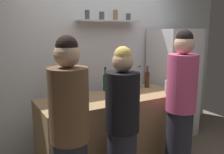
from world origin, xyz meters
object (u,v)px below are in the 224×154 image
object	(u,v)px
person_pink_top	(181,107)
utensil_holder	(130,87)
wine_bottle_green_glass	(105,82)
wine_bottle_dark_glass	(60,90)
person_blonde	(122,127)
person_brown_jacket	(70,135)
wine_bottle_pale_glass	(139,79)
water_bottle_plastic	(168,86)
refrigerator	(173,82)
wine_bottle_amber_glass	(147,79)
baking_pan	(70,101)

from	to	relation	value
person_pink_top	utensil_holder	bearing A→B (deg)	-142.29
wine_bottle_green_glass	person_pink_top	distance (m)	1.06
wine_bottle_dark_glass	person_blonde	xyz separation A→B (m)	(0.36, -0.86, -0.24)
wine_bottle_dark_glass	person_brown_jacket	bearing A→B (deg)	-103.13
wine_bottle_pale_glass	utensil_holder	bearing A→B (deg)	-150.68
person_pink_top	person_brown_jacket	xyz separation A→B (m)	(-1.36, -0.05, -0.02)
wine_bottle_green_glass	person_brown_jacket	distance (m)	1.33
utensil_holder	water_bottle_plastic	distance (m)	0.50
refrigerator	wine_bottle_pale_glass	distance (m)	0.78
utensil_holder	wine_bottle_green_glass	xyz separation A→B (m)	(-0.29, 0.18, 0.07)
wine_bottle_green_glass	wine_bottle_dark_glass	distance (m)	0.66
wine_bottle_amber_glass	refrigerator	bearing A→B (deg)	14.85
wine_bottle_pale_glass	water_bottle_plastic	bearing A→B (deg)	-74.55
refrigerator	wine_bottle_green_glass	world-z (taller)	refrigerator
water_bottle_plastic	person_blonde	distance (m)	1.08
person_pink_top	wine_bottle_amber_glass	bearing A→B (deg)	-166.28
wine_bottle_pale_glass	wine_bottle_green_glass	bearing A→B (deg)	175.34
person_brown_jacket	wine_bottle_amber_glass	bearing A→B (deg)	11.66
wine_bottle_green_glass	wine_bottle_amber_glass	xyz separation A→B (m)	(0.62, -0.13, -0.00)
person_brown_jacket	person_blonde	bearing A→B (deg)	-12.40
utensil_holder	person_brown_jacket	xyz separation A→B (m)	(-1.16, -0.80, -0.12)
wine_bottle_dark_glass	water_bottle_plastic	world-z (taller)	wine_bottle_dark_glass
water_bottle_plastic	person_brown_jacket	xyz separation A→B (m)	(-1.54, -0.48, -0.16)
utensil_holder	person_brown_jacket	world-z (taller)	person_brown_jacket
baking_pan	wine_bottle_pale_glass	bearing A→B (deg)	13.11
refrigerator	person_pink_top	bearing A→B (deg)	-129.57
wine_bottle_green_glass	water_bottle_plastic	size ratio (longest dim) A/B	1.57
refrigerator	person_blonde	bearing A→B (deg)	-148.53
baking_pan	wine_bottle_pale_glass	distance (m)	1.20
wine_bottle_pale_glass	person_brown_jacket	world-z (taller)	person_brown_jacket
wine_bottle_dark_glass	wine_bottle_pale_glass	size ratio (longest dim) A/B	0.96
baking_pan	utensil_holder	distance (m)	0.92
wine_bottle_pale_glass	person_blonde	bearing A→B (deg)	-133.72
wine_bottle_green_glass	person_blonde	bearing A→B (deg)	-108.21
utensil_holder	person_brown_jacket	size ratio (longest dim) A/B	0.13
water_bottle_plastic	person_blonde	xyz separation A→B (m)	(-0.97, -0.42, -0.22)
refrigerator	wine_bottle_pale_glass	xyz separation A→B (m)	(-0.76, -0.10, 0.15)
wine_bottle_green_glass	person_blonde	xyz separation A→B (m)	(-0.30, -0.93, -0.25)
utensil_holder	person_pink_top	world-z (taller)	person_pink_top
utensil_holder	wine_bottle_green_glass	distance (m)	0.35
refrigerator	water_bottle_plastic	distance (m)	0.85
wine_bottle_green_glass	person_blonde	size ratio (longest dim) A/B	0.21
utensil_holder	person_blonde	distance (m)	0.97
wine_bottle_pale_glass	person_brown_jacket	distance (m)	1.71
wine_bottle_green_glass	wine_bottle_pale_glass	distance (m)	0.54
wine_bottle_amber_glass	person_blonde	xyz separation A→B (m)	(-0.92, -0.80, -0.25)
refrigerator	person_pink_top	world-z (taller)	refrigerator
wine_bottle_green_glass	person_pink_top	size ratio (longest dim) A/B	0.19
wine_bottle_green_glass	person_brown_jacket	xyz separation A→B (m)	(-0.87, -0.98, -0.19)
utensil_holder	wine_bottle_dark_glass	world-z (taller)	wine_bottle_dark_glass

